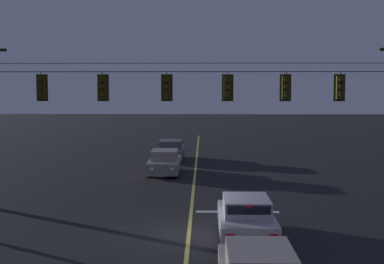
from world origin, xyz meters
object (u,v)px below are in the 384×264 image
Objects in this scene: traffic_light_left_inner at (102,88)px; traffic_light_centre at (167,88)px; traffic_light_right_inner at (228,88)px; car_oncoming_trailing at (171,151)px; car_oncoming_lead at (165,163)px; traffic_light_rightmost at (286,88)px; traffic_light_leftmost at (41,88)px; car_waiting_near_lane at (246,219)px; traffic_light_far_right at (340,88)px.

traffic_light_centre is (2.67, 0.00, 0.00)m from traffic_light_left_inner.
car_oncoming_trailing is (-3.31, 15.85, -4.42)m from traffic_light_right_inner.
traffic_light_right_inner is 11.06m from car_oncoming_lead.
traffic_light_right_inner is 2.39m from traffic_light_rightmost.
traffic_light_right_inner is (2.53, 0.00, 0.00)m from traffic_light_centre.
car_oncoming_lead is at bearing 65.07° from traffic_light_leftmost.
car_oncoming_trailing is at bearing 90.14° from car_oncoming_lead.
car_oncoming_lead is at bearing 104.87° from car_waiting_near_lane.
traffic_light_right_inner is at bearing 180.00° from traffic_light_rightmost.
traffic_light_centre is 1.00× the size of traffic_light_right_inner.
car_waiting_near_lane is 0.98× the size of car_oncoming_trailing.
traffic_light_left_inner is 0.28× the size of car_oncoming_lead.
traffic_light_far_right is at bearing 0.00° from traffic_light_centre.
car_oncoming_trailing is (-0.02, 6.26, 0.00)m from car_oncoming_lead.
traffic_light_leftmost is at bearing -105.66° from car_oncoming_trailing.
traffic_light_right_inner is (5.20, 0.00, 0.00)m from traffic_light_left_inner.
traffic_light_far_right is at bearing -63.41° from car_oncoming_trailing.
traffic_light_leftmost and traffic_light_left_inner have the same top height.
traffic_light_left_inner is 9.81m from traffic_light_far_right.
traffic_light_far_right is at bearing 47.06° from car_waiting_near_lane.
traffic_light_left_inner and traffic_light_right_inner have the same top height.
traffic_light_rightmost is (2.39, 0.00, 0.00)m from traffic_light_right_inner.
traffic_light_leftmost is 0.28× the size of car_waiting_near_lane.
traffic_light_far_right is 7.56m from car_waiting_near_lane.
car_waiting_near_lane is (2.97, -4.49, -4.42)m from traffic_light_centre.
traffic_light_right_inner reaches higher than car_waiting_near_lane.
traffic_light_far_right reaches higher than car_oncoming_lead.
car_waiting_near_lane is at bearing -132.94° from traffic_light_far_right.
traffic_light_rightmost is (10.15, 0.00, 0.00)m from traffic_light_leftmost.
traffic_light_centre and traffic_light_rightmost have the same top height.
traffic_light_left_inner is at bearing 141.47° from car_waiting_near_lane.
traffic_light_leftmost and traffic_light_far_right have the same top height.
car_oncoming_lead is at bearing 108.98° from traffic_light_right_inner.
traffic_light_centre is 0.28× the size of car_waiting_near_lane.
traffic_light_rightmost is 0.28× the size of car_oncoming_lead.
traffic_light_left_inner is (2.56, 0.00, 0.00)m from traffic_light_leftmost.
traffic_light_far_right is (2.23, 0.00, 0.00)m from traffic_light_rightmost.
car_oncoming_lead is 6.26m from car_oncoming_trailing.
traffic_light_rightmost reaches higher than car_oncoming_lead.
traffic_light_centre is 16.47m from car_oncoming_trailing.
traffic_light_leftmost is 7.76m from traffic_light_right_inner.
traffic_light_centre and traffic_light_far_right have the same top height.
traffic_light_centre is 6.97m from car_waiting_near_lane.
car_oncoming_lead and car_oncoming_trailing have the same top height.
traffic_light_right_inner is at bearing -78.19° from car_oncoming_trailing.
car_waiting_near_lane is at bearing -84.38° from traffic_light_right_inner.
traffic_light_right_inner is at bearing -71.02° from car_oncoming_lead.
traffic_light_left_inner is 2.67m from traffic_light_centre.
traffic_light_centre is at bearing -85.41° from car_oncoming_lead.
traffic_light_rightmost is at bearing 0.00° from traffic_light_left_inner.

